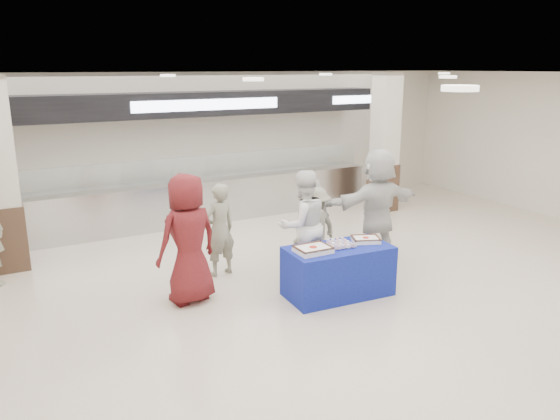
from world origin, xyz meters
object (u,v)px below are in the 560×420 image
display_table (338,271)px  soldier_a (219,230)px  cupcake_tray (340,244)px  chef_short (313,223)px  soldier_b (314,229)px  civilian_white (377,206)px  sheet_cake_right (366,239)px  sheet_cake_left (313,249)px  chef_tall (303,225)px  civilian_maroon (188,239)px

display_table → soldier_a: 2.06m
cupcake_tray → chef_short: bearing=77.1°
display_table → cupcake_tray: 0.41m
soldier_b → civilian_white: bearing=159.4°
display_table → sheet_cake_right: sheet_cake_right is taller
sheet_cake_left → cupcake_tray: size_ratio=1.15×
chef_tall → soldier_b: (0.37, 0.23, -0.17)m
sheet_cake_right → chef_short: (-0.18, 1.19, -0.02)m
chef_tall → sheet_cake_right: bearing=127.0°
civilian_maroon → chef_short: civilian_maroon is taller
soldier_b → cupcake_tray: bearing=65.1°
soldier_a → chef_tall: 1.35m
chef_tall → civilian_white: size_ratio=0.89×
display_table → soldier_b: 1.16m
display_table → civilian_white: 1.83m
chef_tall → sheet_cake_left: bearing=69.1°
soldier_a → chef_short: chef_short is taller
civilian_maroon → soldier_b: 2.29m
sheet_cake_right → civilian_maroon: size_ratio=0.26×
soldier_a → soldier_b: (1.47, -0.55, -0.06)m
sheet_cake_right → chef_tall: size_ratio=0.28×
sheet_cake_left → cupcake_tray: (0.51, 0.05, -0.02)m
civilian_white → soldier_a: bearing=-12.8°
civilian_maroon → civilian_white: (3.45, 0.04, 0.05)m
cupcake_tray → chef_short: 1.19m
civilian_maroon → chef_short: size_ratio=1.22×
sheet_cake_left → cupcake_tray: bearing=5.1°
civilian_maroon → soldier_b: size_ratio=1.33×
display_table → soldier_b: soldier_b is taller
soldier_b → civilian_maroon: bearing=-7.8°
sheet_cake_left → chef_tall: 0.93m
civilian_maroon → chef_tall: (1.89, -0.03, -0.06)m
civilian_white → chef_tall: bearing=4.9°
chef_tall → chef_short: (0.42, 0.35, -0.11)m
civilian_white → chef_short: bearing=-11.4°
sheet_cake_right → civilian_white: 1.34m
display_table → chef_tall: bearing=101.0°
sheet_cake_right → civilian_white: size_ratio=0.25×
chef_tall → civilian_white: 1.56m
cupcake_tray → chef_short: (0.27, 1.16, -0.01)m
chef_short → soldier_b: chef_short is taller
civilian_maroon → sheet_cake_left: bearing=138.7°
display_table → sheet_cake_right: (0.50, 0.01, 0.42)m
sheet_cake_left → soldier_b: 1.31m
civilian_maroon → cupcake_tray: bearing=146.3°
cupcake_tray → civilian_white: bearing=32.1°
civilian_maroon → soldier_b: bearing=173.7°
soldier_a → cupcake_tray: bearing=118.7°
display_table → civilian_white: (1.45, 0.92, 0.62)m
chef_tall → soldier_b: bearing=-146.5°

